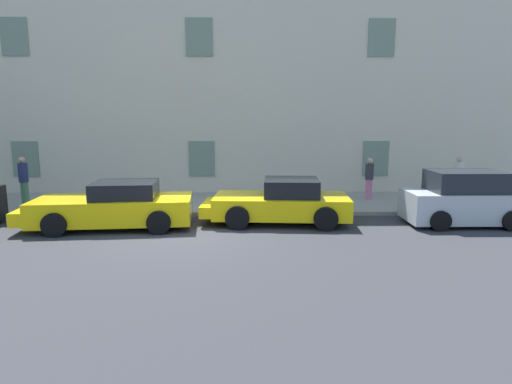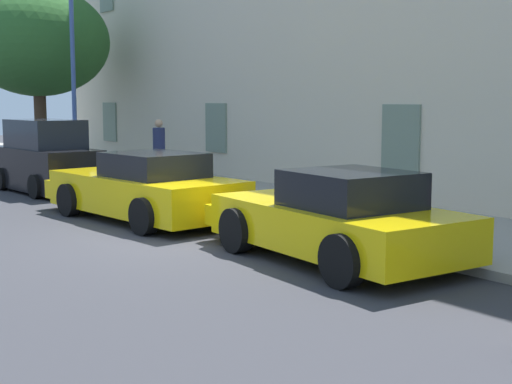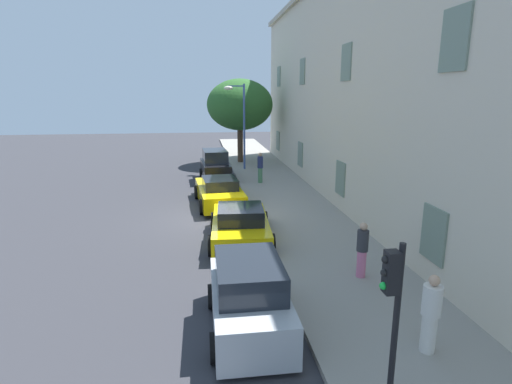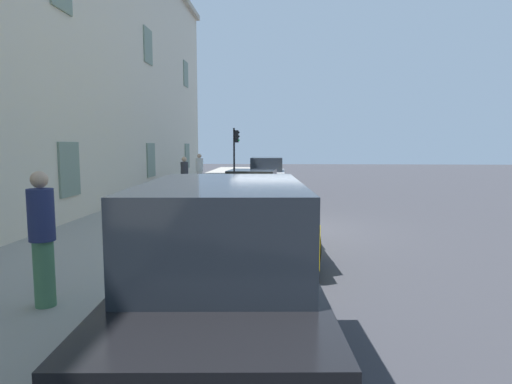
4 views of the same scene
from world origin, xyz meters
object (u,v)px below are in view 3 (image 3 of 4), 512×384
sportscar_red_lead (219,192)px  pedestrian_strolling (260,167)px  sportscar_yellow_flank (240,224)px  street_lamp (238,111)px  pedestrian_admiring (362,249)px  tree_near_kerb (240,105)px  hatchback_parked (215,167)px  hatchback_distant (249,298)px  pedestrian_bystander (431,313)px  traffic_light (392,303)px

sportscar_red_lead → pedestrian_strolling: pedestrian_strolling is taller
sportscar_yellow_flank → street_lamp: size_ratio=0.82×
pedestrian_admiring → pedestrian_strolling: (-12.92, -1.05, 0.09)m
sportscar_yellow_flank → tree_near_kerb: (-16.78, 1.65, 3.83)m
pedestrian_admiring → pedestrian_strolling: 12.97m
hatchback_parked → pedestrian_strolling: bearing=59.6°
hatchback_parked → hatchback_distant: bearing=0.5°
pedestrian_strolling → pedestrian_bystander: (16.44, 1.06, -0.07)m
sportscar_yellow_flank → sportscar_red_lead: bearing=-173.9°
hatchback_distant → traffic_light: (3.10, 1.81, 1.45)m
sportscar_red_lead → tree_near_kerb: tree_near_kerb is taller
sportscar_red_lead → pedestrian_bystander: (12.53, 3.69, 0.38)m
traffic_light → pedestrian_strolling: traffic_light is taller
tree_near_kerb → pedestrian_bystander: tree_near_kerb is taller
hatchback_distant → pedestrian_bystander: (1.51, 3.51, 0.22)m
hatchback_parked → traffic_light: 19.70m
hatchback_parked → tree_near_kerb: tree_near_kerb is taller
sportscar_yellow_flank → hatchback_parked: 10.63m
pedestrian_strolling → hatchback_parked: bearing=-120.4°
hatchback_distant → hatchback_parked: bearing=-179.5°
tree_near_kerb → pedestrian_admiring: (20.61, 1.48, -3.48)m
hatchback_parked → pedestrian_admiring: 14.90m
sportscar_red_lead → street_lamp: 9.42m
hatchback_distant → street_lamp: street_lamp is taller
traffic_light → hatchback_distant: bearing=-149.7°
pedestrian_bystander → pedestrian_strolling: bearing=-176.3°
traffic_light → pedestrian_strolling: (-18.03, 0.63, -1.16)m
pedestrian_admiring → tree_near_kerb: bearing=-175.9°
hatchback_parked → pedestrian_admiring: size_ratio=2.37×
sportscar_red_lead → pedestrian_admiring: (9.01, 3.68, 0.36)m
hatchback_distant → tree_near_kerb: size_ratio=0.57×
sportscar_red_lead → pedestrian_bystander: bearing=16.4°
traffic_light → pedestrian_strolling: size_ratio=1.70×
hatchback_distant → pedestrian_strolling: (-14.93, 2.45, 0.29)m
sportscar_red_lead → sportscar_yellow_flank: 5.21m
tree_near_kerb → street_lamp: tree_near_kerb is taller
sportscar_red_lead → hatchback_parked: (-5.43, 0.04, 0.24)m
hatchback_parked → sportscar_red_lead: bearing=-0.4°
sportscar_red_lead → tree_near_kerb: bearing=169.3°
hatchback_parked → street_lamp: bearing=151.0°
hatchback_parked → pedestrian_bystander: bearing=11.5°
hatchback_distant → pedestrian_strolling: 15.13m
sportscar_red_lead → street_lamp: size_ratio=0.90×
sportscar_red_lead → pedestrian_strolling: bearing=146.1°
sportscar_red_lead → sportscar_yellow_flank: size_ratio=1.10×
hatchback_parked → pedestrian_strolling: (1.52, 2.59, 0.21)m
hatchback_distant → traffic_light: 3.88m
sportscar_yellow_flank → hatchback_distant: bearing=-3.6°
tree_near_kerb → pedestrian_admiring: size_ratio=3.81×
pedestrian_admiring → hatchback_parked: bearing=-165.9°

